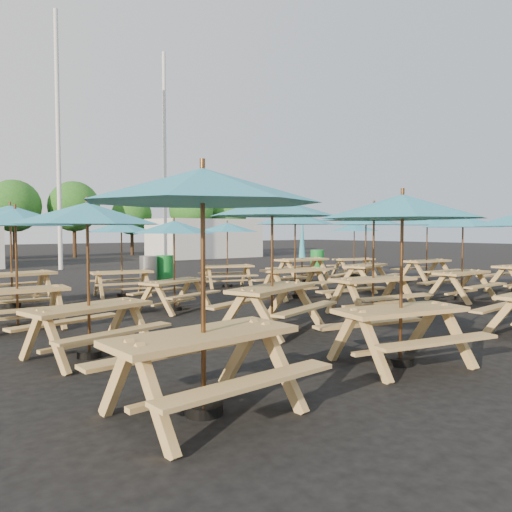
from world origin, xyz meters
TOP-DOWN VIEW (x-y plane):
  - ground at (0.00, 0.00)m, footprint 120.00×120.00m
  - picnic_unit_0 at (-6.35, -5.89)m, footprint 2.52×2.52m
  - picnic_unit_1 at (-6.49, -2.92)m, footprint 2.59×2.59m
  - picnic_unit_2 at (-6.84, -0.04)m, footprint 2.27×2.27m
  - picnic_unit_3 at (-6.33, 2.97)m, footprint 2.56×2.56m
  - picnic_unit_4 at (-3.20, -5.96)m, footprint 2.67×2.67m
  - picnic_unit_5 at (-3.17, -3.12)m, footprint 2.98×2.98m
  - picnic_unit_6 at (-3.44, 0.13)m, footprint 2.51×2.51m
  - picnic_unit_7 at (-3.44, 3.23)m, footprint 2.30×2.30m
  - picnic_unit_9 at (-0.26, -3.07)m, footprint 2.64×2.64m
  - picnic_unit_10 at (0.23, 0.04)m, footprint 2.48×2.48m
  - picnic_unit_11 at (0.21, 3.31)m, footprint 2.57×2.57m
  - picnic_unit_13 at (3.43, -3.02)m, footprint 2.21×2.21m
  - picnic_unit_14 at (3.14, 0.01)m, footprint 2.83×2.83m
  - picnic_unit_15 at (3.14, 2.90)m, footprint 2.01×1.76m
  - picnic_unit_18 at (6.55, 0.12)m, footprint 2.38×2.38m
  - picnic_unit_19 at (6.39, 3.33)m, footprint 2.41×2.41m
  - waste_bin_1 at (-1.46, 5.70)m, footprint 0.61×0.61m
  - waste_bin_2 at (-0.80, 5.78)m, footprint 0.61×0.61m
  - waste_bin_3 at (6.87, 5.92)m, footprint 0.61×0.61m
  - mast_0 at (-2.00, 14.00)m, footprint 0.20×0.20m
  - mast_1 at (4.50, 16.00)m, footprint 0.20×0.20m
  - event_tent_1 at (9.00, 19.00)m, footprint 7.00×4.00m
  - tree_3 at (-1.75, 24.72)m, footprint 3.36×3.36m
  - tree_4 at (1.90, 24.26)m, footprint 3.41×3.41m
  - tree_5 at (6.22, 24.67)m, footprint 2.94×2.94m
  - tree_6 at (10.23, 22.90)m, footprint 3.38×3.38m
  - tree_7 at (13.63, 22.92)m, footprint 2.95×2.95m

SIDE VIEW (x-z plane):
  - ground at x=0.00m, z-range 0.00..0.00m
  - waste_bin_1 at x=-1.46m, z-range 0.00..0.97m
  - waste_bin_2 at x=-0.80m, z-range 0.00..0.97m
  - waste_bin_3 at x=6.87m, z-range 0.00..0.97m
  - picnic_unit_15 at x=3.14m, z-range -0.23..2.30m
  - event_tent_1 at x=9.00m, z-range 0.00..2.60m
  - picnic_unit_6 at x=-3.44m, z-range 0.78..2.88m
  - picnic_unit_7 at x=-3.44m, z-range 0.78..2.90m
  - picnic_unit_11 at x=0.21m, z-range 0.79..2.91m
  - picnic_unit_19 at x=6.39m, z-range 0.79..2.93m
  - picnic_unit_13 at x=3.43m, z-range 0.84..3.13m
  - picnic_unit_2 at x=-6.84m, z-range 0.85..3.13m
  - picnic_unit_1 at x=-6.49m, z-range 0.85..3.14m
  - picnic_unit_10 at x=0.23m, z-range 0.88..3.25m
  - picnic_unit_4 at x=-3.20m, z-range 0.88..3.26m
  - picnic_unit_14 at x=3.14m, z-range 0.88..3.26m
  - picnic_unit_18 at x=6.55m, z-range 0.89..3.29m
  - picnic_unit_9 at x=-0.26m, z-range 0.90..3.35m
  - picnic_unit_3 at x=-6.33m, z-range 0.92..3.40m
  - picnic_unit_5 at x=-3.17m, z-range 0.92..3.41m
  - picnic_unit_0 at x=-6.35m, z-range 0.93..3.43m
  - tree_5 at x=6.22m, z-range 0.75..5.20m
  - tree_7 at x=13.63m, z-range 0.75..5.23m
  - tree_3 at x=-1.75m, z-range 0.86..5.95m
  - tree_6 at x=10.23m, z-range 0.86..5.99m
  - tree_4 at x=1.90m, z-range 0.87..6.04m
  - mast_0 at x=-2.00m, z-range 0.00..12.00m
  - mast_1 at x=4.50m, z-range 0.00..12.00m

